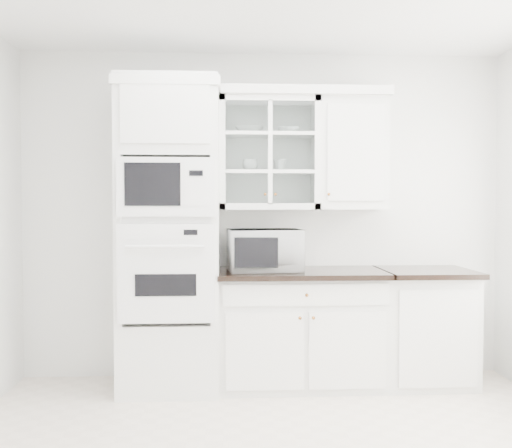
{
  "coord_description": "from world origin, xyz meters",
  "views": [
    {
      "loc": [
        -0.3,
        -3.04,
        1.44
      ],
      "look_at": [
        -0.1,
        1.05,
        1.3
      ],
      "focal_mm": 40.0,
      "sensor_mm": 36.0,
      "label": 1
    }
  ],
  "objects": [
    {
      "name": "room_shell",
      "position": [
        0.0,
        0.43,
        1.78
      ],
      "size": [
        4.0,
        3.5,
        2.7
      ],
      "color": "white",
      "rests_on": "ground"
    },
    {
      "name": "countertop_microwave",
      "position": [
        -0.02,
        1.43,
        1.08
      ],
      "size": [
        0.6,
        0.52,
        0.33
      ],
      "primitive_type": "imported",
      "rotation": [
        0.0,
        0.0,
        3.24
      ],
      "color": "white",
      "rests_on": "base_cabinet_run"
    },
    {
      "name": "oven_column",
      "position": [
        -0.75,
        1.42,
        1.2
      ],
      "size": [
        0.76,
        0.68,
        2.4
      ],
      "color": "white",
      "rests_on": "ground"
    },
    {
      "name": "bowl_b",
      "position": [
        0.19,
        1.57,
        2.04
      ],
      "size": [
        0.22,
        0.22,
        0.05
      ],
      "primitive_type": "imported",
      "rotation": [
        0.0,
        0.0,
        -0.31
      ],
      "color": "white",
      "rests_on": "upper_cabinet_glass"
    },
    {
      "name": "upper_cabinet_solid",
      "position": [
        0.71,
        1.58,
        1.85
      ],
      "size": [
        0.55,
        0.33,
        0.9
      ],
      "primitive_type": "cube",
      "color": "white",
      "rests_on": "room_shell"
    },
    {
      "name": "base_cabinet_run",
      "position": [
        0.28,
        1.45,
        0.46
      ],
      "size": [
        1.32,
        0.67,
        0.92
      ],
      "color": "white",
      "rests_on": "ground"
    },
    {
      "name": "cup_b",
      "position": [
        0.12,
        1.6,
        1.76
      ],
      "size": [
        0.13,
        0.13,
        0.1
      ],
      "primitive_type": "imported",
      "rotation": [
        0.0,
        0.0,
        -0.27
      ],
      "color": "white",
      "rests_on": "upper_cabinet_glass"
    },
    {
      "name": "bowl_a",
      "position": [
        -0.13,
        1.57,
        2.04
      ],
      "size": [
        0.26,
        0.26,
        0.06
      ],
      "primitive_type": "imported",
      "rotation": [
        0.0,
        0.0,
        -0.17
      ],
      "color": "white",
      "rests_on": "upper_cabinet_glass"
    },
    {
      "name": "cup_a",
      "position": [
        -0.12,
        1.58,
        1.76
      ],
      "size": [
        0.15,
        0.15,
        0.09
      ],
      "primitive_type": "imported",
      "rotation": [
        0.0,
        0.0,
        0.31
      ],
      "color": "white",
      "rests_on": "upper_cabinet_glass"
    },
    {
      "name": "crown_molding",
      "position": [
        -0.07,
        1.56,
        2.33
      ],
      "size": [
        2.14,
        0.38,
        0.07
      ],
      "primitive_type": "cube",
      "color": "white",
      "rests_on": "room_shell"
    },
    {
      "name": "extra_base_cabinet",
      "position": [
        1.28,
        1.45,
        0.46
      ],
      "size": [
        0.72,
        0.67,
        0.92
      ],
      "color": "white",
      "rests_on": "ground"
    },
    {
      "name": "upper_cabinet_glass",
      "position": [
        0.03,
        1.58,
        1.85
      ],
      "size": [
        0.8,
        0.33,
        0.9
      ],
      "color": "white",
      "rests_on": "room_shell"
    }
  ]
}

